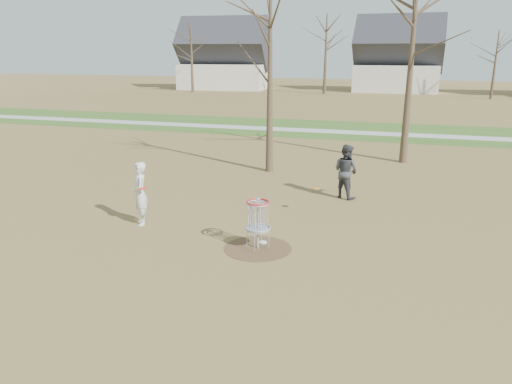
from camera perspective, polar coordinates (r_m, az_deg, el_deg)
ground at (r=13.24m, az=0.21°, el=-6.47°), size 160.00×160.00×0.00m
green_band at (r=33.31m, az=10.60°, el=6.98°), size 160.00×8.00×0.01m
footpath at (r=32.32m, az=10.40°, el=6.74°), size 160.00×1.50×0.01m
dirt_circle at (r=13.24m, az=0.21°, el=-6.45°), size 1.80×1.80×0.01m
player_standing at (r=15.14m, az=-13.11°, el=-0.19°), size 0.76×0.83×1.90m
player_throwing at (r=17.75m, az=10.23°, el=2.35°), size 1.17×1.10×1.90m
disc_grounded at (r=13.60m, az=0.81°, el=-5.76°), size 0.22×0.22×0.02m
discs_in_play at (r=15.05m, az=-2.18°, el=0.43°), size 4.78×2.91×0.38m
disc_golf_basket at (r=12.92m, az=0.21°, el=-2.72°), size 0.64×0.64×1.35m
bare_trees at (r=47.56m, az=15.24°, el=15.79°), size 52.62×44.98×9.00m
houses_row at (r=64.32m, az=17.98°, el=13.86°), size 56.51×10.01×7.26m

